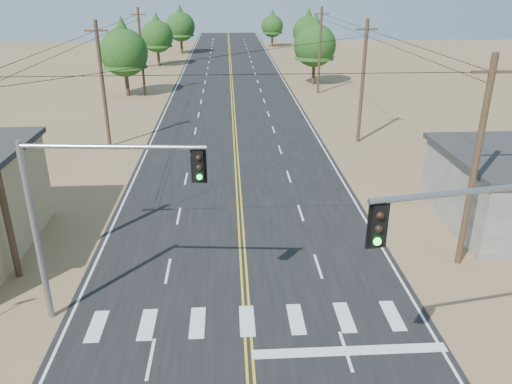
{
  "coord_description": "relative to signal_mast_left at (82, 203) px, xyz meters",
  "views": [
    {
      "loc": [
        -0.59,
        -8.54,
        12.71
      ],
      "look_at": [
        0.66,
        13.14,
        3.5
      ],
      "focal_mm": 35.0,
      "sensor_mm": 36.0,
      "label": 1
    }
  ],
  "objects": [
    {
      "name": "road",
      "position": [
        6.03,
        21.41,
        -5.13
      ],
      "size": [
        15.0,
        200.0,
        0.02
      ],
      "primitive_type": "cube",
      "color": "black",
      "rests_on": "ground"
    },
    {
      "name": "utility_pole_left_mid",
      "position": [
        -4.47,
        23.41,
        -0.03
      ],
      "size": [
        1.8,
        0.3,
        10.0
      ],
      "color": "#4C3826",
      "rests_on": "ground"
    },
    {
      "name": "utility_pole_left_far",
      "position": [
        -4.47,
        43.41,
        -0.03
      ],
      "size": [
        1.8,
        0.3,
        10.0
      ],
      "color": "#4C3826",
      "rests_on": "ground"
    },
    {
      "name": "utility_pole_right_near",
      "position": [
        16.53,
        3.41,
        -0.03
      ],
      "size": [
        1.8,
        0.3,
        10.0
      ],
      "color": "#4C3826",
      "rests_on": "ground"
    },
    {
      "name": "utility_pole_right_mid",
      "position": [
        16.53,
        23.41,
        -0.03
      ],
      "size": [
        1.8,
        0.3,
        10.0
      ],
      "color": "#4C3826",
      "rests_on": "ground"
    },
    {
      "name": "utility_pole_right_far",
      "position": [
        16.53,
        43.41,
        -0.03
      ],
      "size": [
        1.8,
        0.3,
        10.0
      ],
      "color": "#4C3826",
      "rests_on": "ground"
    },
    {
      "name": "signal_mast_left",
      "position": [
        0.0,
        0.0,
        0.0
      ],
      "size": [
        6.78,
        0.98,
        7.54
      ],
      "rotation": [
        0.0,
        0.0,
        -0.09
      ],
      "color": "gray",
      "rests_on": "ground"
    },
    {
      "name": "tree_left_near",
      "position": [
        -6.44,
        43.23,
        0.46
      ],
      "size": [
        5.49,
        5.49,
        9.16
      ],
      "color": "#3F2D1E",
      "rests_on": "ground"
    },
    {
      "name": "tree_left_mid",
      "position": [
        -5.49,
        65.95,
        -0.03
      ],
      "size": [
        5.02,
        5.02,
        8.37
      ],
      "color": "#3F2D1E",
      "rests_on": "ground"
    },
    {
      "name": "tree_left_far",
      "position": [
        -2.97,
        80.67,
        0.28
      ],
      "size": [
        5.32,
        5.32,
        8.87
      ],
      "color": "#3F2D1E",
      "rests_on": "ground"
    },
    {
      "name": "tree_right_near",
      "position": [
        16.88,
        49.08,
        0.42
      ],
      "size": [
        5.46,
        5.46,
        9.1
      ],
      "color": "#3F2D1E",
      "rests_on": "ground"
    },
    {
      "name": "tree_right_mid",
      "position": [
        19.4,
        71.04,
        0.13
      ],
      "size": [
        5.18,
        5.18,
        8.63
      ],
      "color": "#3F2D1E",
      "rests_on": "ground"
    },
    {
      "name": "tree_right_far",
      "position": [
        15.03,
        90.6,
        -0.59
      ],
      "size": [
        4.46,
        4.46,
        7.44
      ],
      "color": "#3F2D1E",
      "rests_on": "ground"
    }
  ]
}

